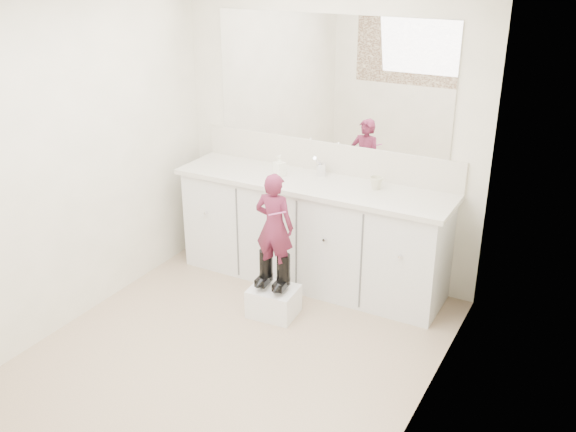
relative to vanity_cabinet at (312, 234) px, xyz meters
The scene contains 18 objects.
floor 1.30m from the vanity_cabinet, 90.00° to the right, with size 3.00×3.00×0.00m, color #947F61.
wall_back 0.82m from the vanity_cabinet, 90.00° to the left, with size 2.60×2.60×0.00m, color beige.
wall_front 2.83m from the vanity_cabinet, 90.00° to the right, with size 2.60×2.60×0.00m, color beige.
wall_left 1.95m from the vanity_cabinet, 136.70° to the right, with size 3.00×3.00×0.00m, color beige.
wall_right 1.95m from the vanity_cabinet, 43.30° to the right, with size 3.00×3.00×0.00m, color beige.
vanity_cabinet is the anchor object (origin of this frame).
countertop 0.45m from the vanity_cabinet, 90.00° to the right, with size 2.28×0.58×0.04m, color beige.
backsplash 0.64m from the vanity_cabinet, 90.00° to the left, with size 2.28×0.03×0.25m, color beige.
mirror 1.24m from the vanity_cabinet, 90.00° to the left, with size 2.00×0.02×1.00m, color white.
dot_panel 2.98m from the vanity_cabinet, 90.00° to the right, with size 2.00×0.01×1.20m, color #472819.
faucet 0.54m from the vanity_cabinet, 90.00° to the left, with size 0.08×0.08×0.10m, color silver.
cup 0.72m from the vanity_cabinet, ahead, with size 0.10×0.10×0.10m, color beige.
soap_bottle 0.62m from the vanity_cabinet, behind, with size 0.08×0.08×0.17m, color white.
step_stool 0.70m from the vanity_cabinet, 90.72° to the right, with size 0.35×0.29×0.22m, color white.
boot_left 0.62m from the vanity_cabinet, 97.77° to the right, with size 0.11×0.19×0.29m, color black, non-canonical shape.
boot_right 0.61m from the vanity_cabinet, 83.70° to the right, with size 0.11×0.19×0.29m, color black, non-canonical shape.
toddler 0.68m from the vanity_cabinet, 90.75° to the right, with size 0.30×0.19×0.81m, color #9C3055.
toothbrush 0.82m from the vanity_cabinet, 84.84° to the right, with size 0.01×0.01×0.14m, color #CA4E98.
Camera 1 is at (2.11, -3.08, 2.62)m, focal length 40.00 mm.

